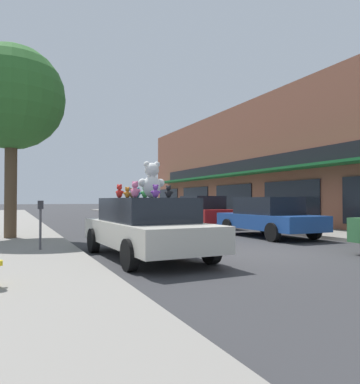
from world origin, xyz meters
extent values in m
plane|color=#333335|center=(0.00, 0.00, 0.00)|extent=(260.00, 260.00, 0.00)
cube|color=gray|center=(-5.71, 0.00, 0.06)|extent=(2.85, 90.00, 0.12)
cube|color=brown|center=(14.81, 9.62, 3.73)|extent=(15.37, 32.48, 7.45)
cube|color=#19662D|center=(6.57, 9.62, 2.98)|extent=(1.13, 27.28, 0.12)
cube|color=black|center=(7.08, 9.62, 3.53)|extent=(0.08, 25.98, 0.70)
cube|color=black|center=(7.09, 6.92, 1.40)|extent=(0.06, 4.11, 2.00)
cube|color=black|center=(7.09, 12.33, 1.40)|extent=(0.06, 4.11, 2.00)
cube|color=black|center=(7.09, 17.74, 1.40)|extent=(0.06, 4.11, 2.00)
cube|color=black|center=(7.09, 23.16, 1.40)|extent=(0.06, 4.11, 2.00)
cube|color=beige|center=(-2.92, 0.48, 0.60)|extent=(2.11, 4.83, 0.56)
cube|color=black|center=(-2.92, 0.48, 1.17)|extent=(1.79, 2.68, 0.58)
cylinder|color=black|center=(-3.92, 1.91, 0.32)|extent=(0.23, 0.65, 0.65)
cylinder|color=black|center=(-2.04, 1.99, 0.32)|extent=(0.23, 0.65, 0.65)
cylinder|color=black|center=(-3.80, -1.03, 0.32)|extent=(0.23, 0.65, 0.65)
cylinder|color=black|center=(-1.92, -0.96, 0.32)|extent=(0.23, 0.65, 0.65)
ellipsoid|color=white|center=(-2.79, 0.47, 1.74)|extent=(0.47, 0.42, 0.56)
sphere|color=white|center=(-2.79, 0.47, 2.15)|extent=(0.40, 0.40, 0.35)
sphere|color=white|center=(-2.66, 0.45, 2.29)|extent=(0.17, 0.17, 0.15)
sphere|color=white|center=(-2.91, 0.49, 2.29)|extent=(0.17, 0.17, 0.15)
sphere|color=white|center=(-2.77, 0.62, 2.13)|extent=(0.15, 0.15, 0.13)
sphere|color=white|center=(-2.56, 0.47, 1.84)|extent=(0.23, 0.23, 0.20)
sphere|color=white|center=(-3.00, 0.53, 1.84)|extent=(0.23, 0.23, 0.20)
ellipsoid|color=blue|center=(-3.11, 1.44, 1.55)|extent=(0.16, 0.14, 0.18)
sphere|color=blue|center=(-3.11, 1.44, 1.69)|extent=(0.13, 0.13, 0.12)
sphere|color=blue|center=(-3.07, 1.43, 1.73)|extent=(0.06, 0.06, 0.05)
sphere|color=blue|center=(-3.15, 1.45, 1.73)|extent=(0.06, 0.06, 0.05)
sphere|color=#548DFF|center=(-3.11, 1.49, 1.68)|extent=(0.05, 0.05, 0.04)
sphere|color=blue|center=(-3.04, 1.44, 1.58)|extent=(0.08, 0.08, 0.07)
sphere|color=blue|center=(-3.18, 1.46, 1.58)|extent=(0.08, 0.08, 0.07)
ellipsoid|color=purple|center=(-3.03, -0.45, 1.55)|extent=(0.17, 0.16, 0.18)
sphere|color=purple|center=(-3.03, -0.45, 1.69)|extent=(0.15, 0.15, 0.12)
sphere|color=purple|center=(-2.99, -0.46, 1.73)|extent=(0.06, 0.06, 0.05)
sphere|color=purple|center=(-3.07, -0.43, 1.73)|extent=(0.06, 0.06, 0.05)
sphere|color=#BA67ED|center=(-3.02, -0.40, 1.68)|extent=(0.06, 0.06, 0.04)
sphere|color=purple|center=(-2.96, -0.46, 1.58)|extent=(0.08, 0.08, 0.07)
sphere|color=purple|center=(-3.10, -0.41, 1.58)|extent=(0.08, 0.08, 0.07)
ellipsoid|color=pink|center=(-3.43, -0.19, 1.58)|extent=(0.22, 0.23, 0.23)
sphere|color=pink|center=(-3.43, -0.19, 1.75)|extent=(0.20, 0.20, 0.15)
sphere|color=pink|center=(-3.40, -0.24, 1.80)|extent=(0.08, 0.08, 0.06)
sphere|color=pink|center=(-3.45, -0.15, 1.80)|extent=(0.08, 0.08, 0.06)
sphere|color=#FFA3DA|center=(-3.37, -0.16, 1.74)|extent=(0.08, 0.08, 0.06)
sphere|color=pink|center=(-3.37, -0.27, 1.62)|extent=(0.12, 0.12, 0.08)
sphere|color=pink|center=(-3.46, -0.11, 1.62)|extent=(0.12, 0.12, 0.08)
ellipsoid|color=red|center=(-3.52, 0.77, 1.56)|extent=(0.20, 0.21, 0.21)
sphere|color=red|center=(-3.52, 0.77, 1.72)|extent=(0.18, 0.18, 0.13)
sphere|color=red|center=(-3.50, 0.73, 1.77)|extent=(0.08, 0.08, 0.06)
sphere|color=red|center=(-3.55, 0.81, 1.77)|extent=(0.08, 0.08, 0.06)
sphere|color=#FF4741|center=(-3.47, 0.80, 1.71)|extent=(0.07, 0.07, 0.05)
sphere|color=red|center=(-3.47, 0.70, 1.60)|extent=(0.11, 0.11, 0.08)
sphere|color=red|center=(-3.56, 0.85, 1.60)|extent=(0.11, 0.11, 0.08)
ellipsoid|color=orange|center=(-3.39, 0.52, 1.54)|extent=(0.15, 0.14, 0.17)
sphere|color=orange|center=(-3.39, 0.52, 1.67)|extent=(0.13, 0.13, 0.11)
sphere|color=orange|center=(-3.36, 0.53, 1.71)|extent=(0.05, 0.05, 0.04)
sphere|color=orange|center=(-3.43, 0.52, 1.71)|extent=(0.05, 0.05, 0.04)
sphere|color=#FFBA41|center=(-3.41, 0.57, 1.66)|extent=(0.05, 0.05, 0.04)
sphere|color=orange|center=(-3.33, 0.55, 1.57)|extent=(0.07, 0.07, 0.06)
sphere|color=orange|center=(-3.46, 0.52, 1.57)|extent=(0.07, 0.07, 0.06)
ellipsoid|color=teal|center=(-3.33, -0.07, 1.53)|extent=(0.14, 0.15, 0.15)
sphere|color=teal|center=(-3.33, -0.07, 1.64)|extent=(0.13, 0.13, 0.09)
sphere|color=teal|center=(-3.31, -0.10, 1.68)|extent=(0.05, 0.05, 0.04)
sphere|color=teal|center=(-3.35, -0.04, 1.68)|extent=(0.05, 0.05, 0.04)
sphere|color=#47CDC6|center=(-3.30, -0.05, 1.64)|extent=(0.05, 0.05, 0.04)
sphere|color=teal|center=(-3.29, -0.11, 1.56)|extent=(0.08, 0.08, 0.05)
sphere|color=teal|center=(-3.36, -0.02, 1.56)|extent=(0.08, 0.08, 0.05)
ellipsoid|color=green|center=(-2.79, 0.99, 1.56)|extent=(0.20, 0.19, 0.21)
sphere|color=green|center=(-2.79, 0.99, 1.71)|extent=(0.18, 0.18, 0.13)
sphere|color=green|center=(-2.75, 0.96, 1.76)|extent=(0.07, 0.07, 0.05)
sphere|color=green|center=(-2.83, 1.01, 1.76)|extent=(0.07, 0.07, 0.05)
sphere|color=#5ADA6D|center=(-2.76, 1.03, 1.71)|extent=(0.07, 0.07, 0.05)
sphere|color=green|center=(-2.71, 0.96, 1.60)|extent=(0.10, 0.10, 0.08)
sphere|color=green|center=(-2.86, 1.03, 1.60)|extent=(0.10, 0.10, 0.08)
ellipsoid|color=olive|center=(-3.29, 0.48, 1.53)|extent=(0.13, 0.12, 0.15)
sphere|color=olive|center=(-3.29, 0.48, 1.64)|extent=(0.11, 0.11, 0.09)
sphere|color=olive|center=(-3.26, 0.49, 1.68)|extent=(0.05, 0.05, 0.04)
sphere|color=olive|center=(-3.32, 0.48, 1.68)|extent=(0.05, 0.05, 0.04)
sphere|color=tan|center=(-3.30, 0.52, 1.64)|extent=(0.04, 0.04, 0.04)
sphere|color=olive|center=(-3.23, 0.50, 1.56)|extent=(0.06, 0.06, 0.05)
sphere|color=olive|center=(-3.35, 0.48, 1.56)|extent=(0.06, 0.06, 0.05)
ellipsoid|color=black|center=(-2.70, -0.40, 1.55)|extent=(0.17, 0.18, 0.18)
sphere|color=black|center=(-2.70, -0.40, 1.68)|extent=(0.16, 0.16, 0.11)
sphere|color=black|center=(-2.68, -0.43, 1.72)|extent=(0.07, 0.07, 0.05)
sphere|color=black|center=(-2.73, -0.37, 1.72)|extent=(0.07, 0.07, 0.05)
sphere|color=#3A3A3D|center=(-2.67, -0.37, 1.67)|extent=(0.06, 0.06, 0.04)
sphere|color=black|center=(-2.65, -0.45, 1.58)|extent=(0.09, 0.09, 0.06)
sphere|color=black|center=(-2.74, -0.34, 1.58)|extent=(0.09, 0.09, 0.06)
cube|color=#1E4793|center=(3.00, 3.41, 0.60)|extent=(1.86, 4.56, 0.54)
cube|color=black|center=(3.00, 3.41, 1.19)|extent=(1.63, 2.35, 0.65)
cylinder|color=black|center=(2.09, 4.82, 0.32)|extent=(0.20, 0.65, 0.65)
cylinder|color=black|center=(3.91, 4.82, 0.32)|extent=(0.20, 0.65, 0.65)
cylinder|color=black|center=(2.09, 1.99, 0.32)|extent=(0.20, 0.65, 0.65)
cylinder|color=black|center=(3.91, 1.99, 0.32)|extent=(0.20, 0.65, 0.65)
cube|color=maroon|center=(3.00, 8.75, 0.64)|extent=(1.86, 4.02, 0.63)
cube|color=black|center=(3.00, 8.75, 1.28)|extent=(1.63, 2.02, 0.66)
cylinder|color=black|center=(2.09, 10.00, 0.32)|extent=(0.20, 0.65, 0.65)
cylinder|color=black|center=(3.91, 10.00, 0.32)|extent=(0.20, 0.65, 0.65)
cylinder|color=black|center=(2.09, 7.50, 0.32)|extent=(0.20, 0.65, 0.65)
cylinder|color=black|center=(3.91, 7.50, 0.32)|extent=(0.20, 0.65, 0.65)
cylinder|color=brown|center=(-5.95, 5.81, 1.77)|extent=(0.40, 0.40, 3.30)
sphere|color=#33702D|center=(-5.95, 5.81, 4.94)|extent=(3.58, 3.58, 3.58)
cylinder|color=#4C4C51|center=(-5.24, 2.15, 0.65)|extent=(0.06, 0.06, 1.05)
cube|color=#2D2D33|center=(-5.24, 2.15, 1.28)|extent=(0.14, 0.10, 0.22)
camera|label=1|loc=(-5.95, -8.19, 1.41)|focal=35.00mm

